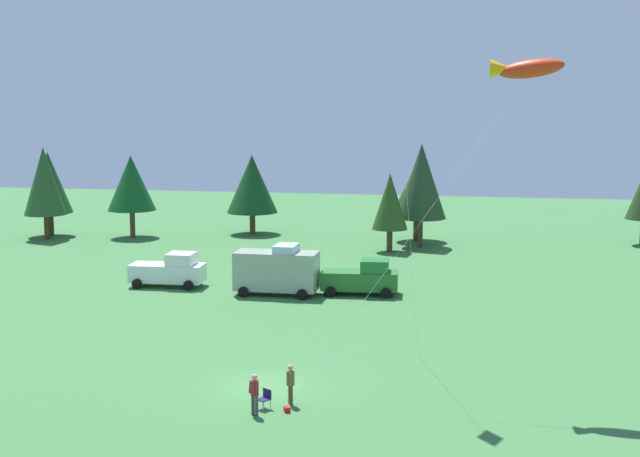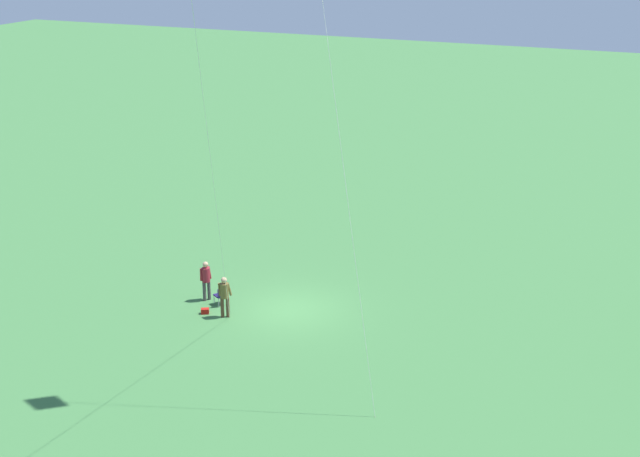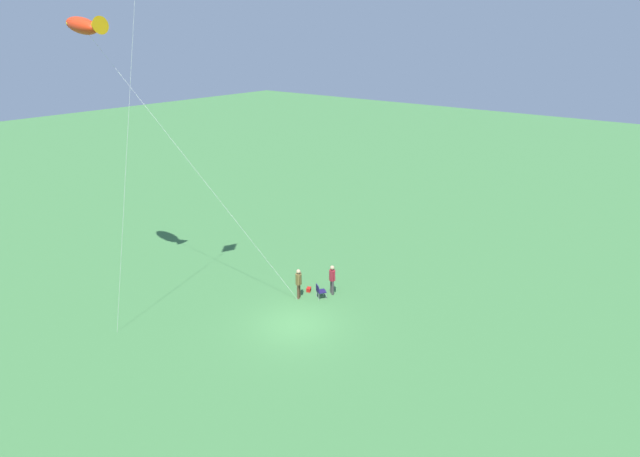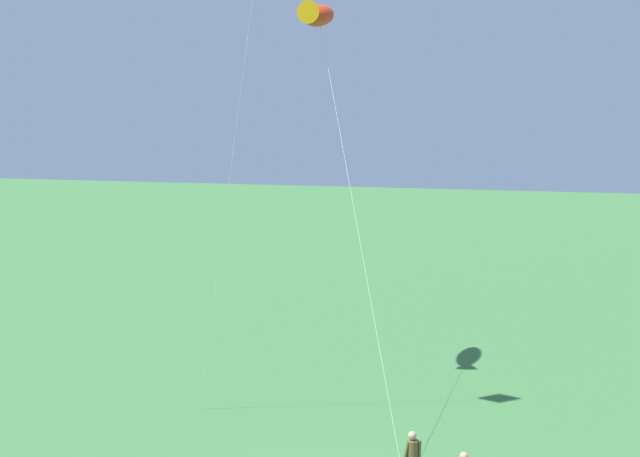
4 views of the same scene
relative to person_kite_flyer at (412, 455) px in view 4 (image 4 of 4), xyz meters
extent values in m
cylinder|color=brown|center=(0.00, 0.00, 0.14)|extent=(0.46, 0.46, 0.62)
sphere|color=tan|center=(0.00, 0.00, 0.60)|extent=(0.24, 0.24, 0.24)
cylinder|color=brown|center=(0.04, -0.20, 0.17)|extent=(0.13, 0.14, 0.55)
cylinder|color=brown|center=(-0.14, 0.15, 0.17)|extent=(0.17, 0.22, 0.56)
sphere|color=tan|center=(-1.16, -1.52, 0.60)|extent=(0.24, 0.24, 0.24)
ellipsoid|color=red|center=(9.69, 4.90, 13.05)|extent=(2.96, 1.10, 1.15)
cone|color=#F9A70E|center=(8.41, 4.90, 13.05)|extent=(0.99, 0.84, 0.84)
sphere|color=yellow|center=(10.47, 5.16, 13.14)|extent=(0.20, 0.20, 0.20)
cylinder|color=silver|center=(4.83, 2.54, 6.02)|extent=(9.74, 4.74, 14.08)
cylinder|color=silver|center=(4.17, 6.62, 7.94)|extent=(1.25, 3.11, 17.92)
cylinder|color=#4C3823|center=(4.79, 8.17, -1.02)|extent=(0.04, 0.04, 0.01)
camera|label=1|loc=(7.75, -35.26, 11.82)|focal=50.00mm
camera|label=2|loc=(28.71, 16.41, 14.52)|focal=50.00mm
camera|label=3|loc=(-16.13, 18.38, 12.67)|focal=28.00mm
camera|label=4|loc=(-24.01, -2.67, 10.30)|focal=50.00mm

